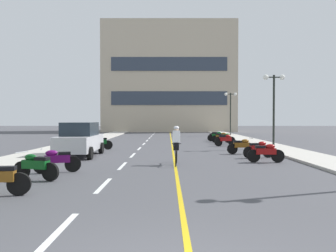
{
  "coord_description": "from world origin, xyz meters",
  "views": [
    {
      "loc": [
        -0.06,
        -3.58,
        1.99
      ],
      "look_at": [
        -0.08,
        19.48,
        1.5
      ],
      "focal_mm": 34.22,
      "sensor_mm": 36.0,
      "label": 1
    }
  ],
  "objects_px": {
    "motorcycle_4": "(266,152)",
    "motorcycle_2": "(36,166)",
    "motorcycle_5": "(259,149)",
    "motorcycle_12": "(217,135)",
    "motorcycle_9": "(225,138)",
    "motorcycle_3": "(57,160)",
    "street_lamp_mid": "(274,94)",
    "parked_car_near": "(80,139)",
    "motorcycle_10": "(222,137)",
    "motorcycle_11": "(217,136)",
    "motorcycle_7": "(100,143)",
    "cyclist_rider": "(177,144)",
    "motorcycle_6": "(242,146)",
    "street_lamp_far": "(231,104)",
    "motorcycle_8": "(226,140)"
  },
  "relations": [
    {
      "from": "motorcycle_4",
      "to": "motorcycle_2",
      "type": "bearing_deg",
      "value": -154.24
    },
    {
      "from": "motorcycle_5",
      "to": "motorcycle_12",
      "type": "height_order",
      "value": "same"
    },
    {
      "from": "motorcycle_9",
      "to": "motorcycle_3",
      "type": "bearing_deg",
      "value": -122.45
    },
    {
      "from": "street_lamp_mid",
      "to": "motorcycle_5",
      "type": "bearing_deg",
      "value": -115.49
    },
    {
      "from": "motorcycle_5",
      "to": "motorcycle_12",
      "type": "bearing_deg",
      "value": 89.83
    },
    {
      "from": "parked_car_near",
      "to": "motorcycle_2",
      "type": "distance_m",
      "value": 6.72
    },
    {
      "from": "motorcycle_10",
      "to": "motorcycle_2",
      "type": "bearing_deg",
      "value": -117.92
    },
    {
      "from": "motorcycle_3",
      "to": "motorcycle_11",
      "type": "relative_size",
      "value": 0.97
    },
    {
      "from": "motorcycle_2",
      "to": "motorcycle_7",
      "type": "height_order",
      "value": "same"
    },
    {
      "from": "motorcycle_11",
      "to": "motorcycle_7",
      "type": "bearing_deg",
      "value": -137.73
    },
    {
      "from": "motorcycle_3",
      "to": "motorcycle_5",
      "type": "distance_m",
      "value": 9.86
    },
    {
      "from": "motorcycle_3",
      "to": "cyclist_rider",
      "type": "distance_m",
      "value": 4.99
    },
    {
      "from": "parked_car_near",
      "to": "motorcycle_6",
      "type": "relative_size",
      "value": 2.48
    },
    {
      "from": "street_lamp_far",
      "to": "motorcycle_2",
      "type": "xyz_separation_m",
      "value": [
        -11.76,
        -27.64,
        -3.33
      ]
    },
    {
      "from": "street_lamp_mid",
      "to": "street_lamp_far",
      "type": "relative_size",
      "value": 0.97
    },
    {
      "from": "street_lamp_mid",
      "to": "cyclist_rider",
      "type": "relative_size",
      "value": 2.75
    },
    {
      "from": "parked_car_near",
      "to": "motorcycle_4",
      "type": "bearing_deg",
      "value": -14.82
    },
    {
      "from": "street_lamp_mid",
      "to": "motorcycle_5",
      "type": "distance_m",
      "value": 6.57
    },
    {
      "from": "motorcycle_12",
      "to": "motorcycle_4",
      "type": "bearing_deg",
      "value": -90.68
    },
    {
      "from": "motorcycle_2",
      "to": "motorcycle_5",
      "type": "bearing_deg",
      "value": 33.49
    },
    {
      "from": "motorcycle_9",
      "to": "motorcycle_8",
      "type": "bearing_deg",
      "value": -98.83
    },
    {
      "from": "motorcycle_10",
      "to": "motorcycle_11",
      "type": "bearing_deg",
      "value": 94.06
    },
    {
      "from": "motorcycle_2",
      "to": "motorcycle_8",
      "type": "height_order",
      "value": "same"
    },
    {
      "from": "street_lamp_mid",
      "to": "motorcycle_10",
      "type": "height_order",
      "value": "street_lamp_mid"
    },
    {
      "from": "parked_car_near",
      "to": "motorcycle_12",
      "type": "bearing_deg",
      "value": 55.13
    },
    {
      "from": "street_lamp_mid",
      "to": "motorcycle_11",
      "type": "height_order",
      "value": "street_lamp_mid"
    },
    {
      "from": "motorcycle_4",
      "to": "motorcycle_12",
      "type": "relative_size",
      "value": 1.01
    },
    {
      "from": "motorcycle_3",
      "to": "motorcycle_11",
      "type": "height_order",
      "value": "same"
    },
    {
      "from": "motorcycle_7",
      "to": "motorcycle_12",
      "type": "bearing_deg",
      "value": 47.06
    },
    {
      "from": "motorcycle_5",
      "to": "motorcycle_10",
      "type": "xyz_separation_m",
      "value": [
        -0.11,
        10.79,
        0.0
      ]
    },
    {
      "from": "motorcycle_4",
      "to": "motorcycle_12",
      "type": "height_order",
      "value": "same"
    },
    {
      "from": "motorcycle_9",
      "to": "motorcycle_2",
      "type": "bearing_deg",
      "value": -120.48
    },
    {
      "from": "parked_car_near",
      "to": "motorcycle_6",
      "type": "distance_m",
      "value": 9.01
    },
    {
      "from": "motorcycle_5",
      "to": "motorcycle_12",
      "type": "xyz_separation_m",
      "value": [
        0.04,
        14.25,
        0.0
      ]
    },
    {
      "from": "motorcycle_6",
      "to": "motorcycle_10",
      "type": "relative_size",
      "value": 1.01
    },
    {
      "from": "parked_car_near",
      "to": "motorcycle_4",
      "type": "xyz_separation_m",
      "value": [
        9.21,
        -2.44,
        -0.44
      ]
    },
    {
      "from": "motorcycle_8",
      "to": "cyclist_rider",
      "type": "relative_size",
      "value": 0.94
    },
    {
      "from": "street_lamp_mid",
      "to": "motorcycle_11",
      "type": "distance_m",
      "value": 8.44
    },
    {
      "from": "motorcycle_6",
      "to": "motorcycle_4",
      "type": "bearing_deg",
      "value": -85.51
    },
    {
      "from": "parked_car_near",
      "to": "motorcycle_3",
      "type": "bearing_deg",
      "value": -83.61
    },
    {
      "from": "motorcycle_5",
      "to": "motorcycle_8",
      "type": "relative_size",
      "value": 1.0
    },
    {
      "from": "motorcycle_8",
      "to": "cyclist_rider",
      "type": "bearing_deg",
      "value": -112.03
    },
    {
      "from": "parked_car_near",
      "to": "cyclist_rider",
      "type": "relative_size",
      "value": 2.38
    },
    {
      "from": "street_lamp_far",
      "to": "motorcycle_9",
      "type": "height_order",
      "value": "street_lamp_far"
    },
    {
      "from": "motorcycle_2",
      "to": "cyclist_rider",
      "type": "distance_m",
      "value": 5.91
    },
    {
      "from": "street_lamp_mid",
      "to": "motorcycle_7",
      "type": "bearing_deg",
      "value": -176.26
    },
    {
      "from": "motorcycle_8",
      "to": "cyclist_rider",
      "type": "xyz_separation_m",
      "value": [
        -3.89,
        -9.61,
        0.41
      ]
    },
    {
      "from": "motorcycle_7",
      "to": "motorcycle_9",
      "type": "height_order",
      "value": "same"
    },
    {
      "from": "street_lamp_far",
      "to": "motorcycle_6",
      "type": "relative_size",
      "value": 2.95
    },
    {
      "from": "street_lamp_mid",
      "to": "parked_car_near",
      "type": "relative_size",
      "value": 1.15
    }
  ]
}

